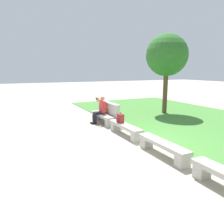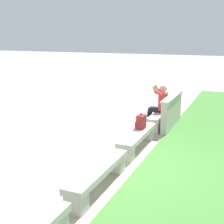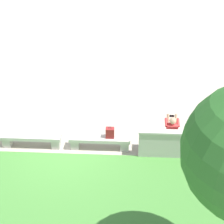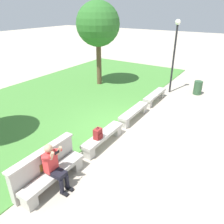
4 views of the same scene
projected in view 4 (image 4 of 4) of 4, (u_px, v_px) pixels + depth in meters
ground_plane at (120, 130)px, 8.65m from camera, size 80.00×80.00×0.00m
grass_strip at (44, 106)px, 10.76m from camera, size 21.01×8.00×0.03m
bench_main at (54, 176)px, 5.87m from camera, size 2.03×0.40×0.45m
bench_near at (103, 137)px, 7.63m from camera, size 2.03×0.40×0.45m
bench_mid at (134, 113)px, 9.40m from camera, size 2.03×0.40×0.45m
bench_far at (155, 96)px, 11.16m from camera, size 2.03×0.40×0.45m
backrest_wall_with_plaque at (44, 166)px, 5.94m from camera, size 2.13×0.24×1.01m
person_photographer at (54, 165)px, 5.63m from camera, size 0.47×0.72×1.32m
backpack at (98, 134)px, 7.22m from camera, size 0.28×0.24×0.43m
tree_left_background at (98, 25)px, 12.31m from camera, size 2.48×2.48×4.78m
trash_bin at (198, 88)px, 12.08m from camera, size 0.44×0.44×0.75m
lamp_post at (175, 47)px, 11.46m from camera, size 0.28×0.28×3.87m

